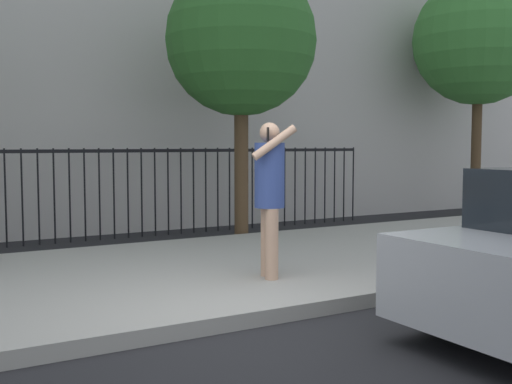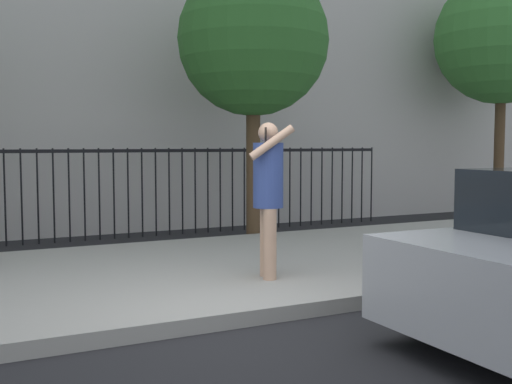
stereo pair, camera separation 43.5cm
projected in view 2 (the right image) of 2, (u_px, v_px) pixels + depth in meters
ground_plane at (240, 329)px, 5.68m from camera, size 60.00×60.00×0.00m
sidewalk at (161, 275)px, 7.62m from camera, size 28.00×4.40×0.15m
iron_fence at (92, 182)px, 10.83m from camera, size 12.03×0.04×1.60m
pedestrian_on_phone at (268, 188)px, 7.09m from camera, size 0.53×0.71×1.76m
street_tree_near at (253, 41)px, 10.58m from camera, size 2.55×2.55×4.70m
street_tree_far at (502, 38)px, 13.71m from camera, size 2.91×2.91×5.46m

